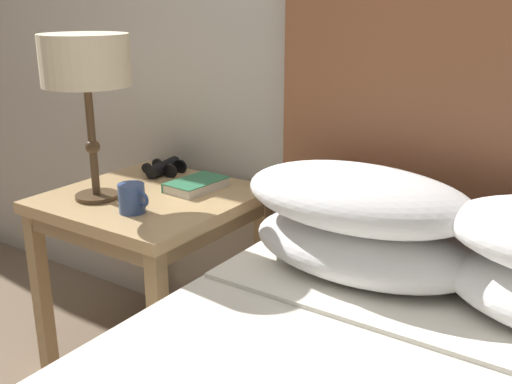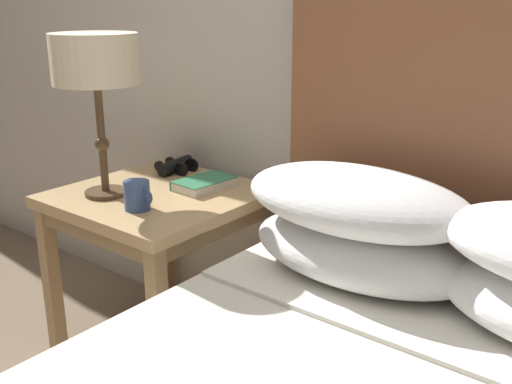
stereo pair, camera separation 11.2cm
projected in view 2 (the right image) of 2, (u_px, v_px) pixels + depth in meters
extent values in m
cube|color=tan|center=(159.00, 197.00, 1.90)|extent=(0.58, 0.58, 0.04)
cube|color=#917650|center=(160.00, 210.00, 1.92)|extent=(0.55, 0.55, 0.05)
cube|color=#A4865B|center=(52.00, 288.00, 1.96)|extent=(0.04, 0.04, 0.56)
cube|color=#A4865B|center=(160.00, 341.00, 1.65)|extent=(0.04, 0.04, 0.56)
cube|color=#A4865B|center=(167.00, 241.00, 2.34)|extent=(0.04, 0.04, 0.56)
cube|color=#A4865B|center=(271.00, 277.00, 2.03)|extent=(0.04, 0.04, 0.56)
cube|color=white|center=(439.00, 324.00, 1.29)|extent=(1.14, 0.28, 0.01)
cube|color=brown|center=(498.00, 223.00, 1.51)|extent=(1.25, 0.06, 1.28)
ellipsoid|color=white|center=(362.00, 249.00, 1.50)|extent=(0.60, 0.36, 0.15)
ellipsoid|color=white|center=(355.00, 199.00, 1.48)|extent=(0.60, 0.36, 0.15)
cylinder|color=#4C3823|center=(106.00, 192.00, 1.87)|extent=(0.13, 0.13, 0.01)
cylinder|color=#4C3823|center=(102.00, 139.00, 1.81)|extent=(0.02, 0.02, 0.33)
sphere|color=#4C3823|center=(102.00, 144.00, 1.82)|extent=(0.04, 0.04, 0.04)
cylinder|color=beige|center=(95.00, 59.00, 1.74)|extent=(0.26, 0.26, 0.15)
cube|color=silver|center=(205.00, 184.00, 1.93)|extent=(0.13, 0.20, 0.03)
cube|color=#337F56|center=(205.00, 179.00, 1.92)|extent=(0.13, 0.20, 0.00)
cube|color=#337F56|center=(193.00, 180.00, 1.97)|extent=(0.02, 0.19, 0.03)
cylinder|color=black|center=(170.00, 168.00, 2.08)|extent=(0.06, 0.10, 0.04)
cylinder|color=black|center=(181.00, 170.00, 2.06)|extent=(0.05, 0.02, 0.05)
cylinder|color=black|center=(159.00, 166.00, 2.10)|extent=(0.04, 0.02, 0.04)
cylinder|color=black|center=(181.00, 164.00, 2.14)|extent=(0.06, 0.10, 0.04)
cylinder|color=black|center=(192.00, 165.00, 2.11)|extent=(0.05, 0.02, 0.05)
cylinder|color=black|center=(170.00, 162.00, 2.16)|extent=(0.04, 0.02, 0.04)
cube|color=black|center=(176.00, 164.00, 2.11)|extent=(0.06, 0.05, 0.01)
cylinder|color=black|center=(175.00, 162.00, 2.10)|extent=(0.02, 0.01, 0.02)
cylinder|color=#334C84|center=(137.00, 195.00, 1.73)|extent=(0.08, 0.08, 0.08)
torus|color=#334C84|center=(147.00, 197.00, 1.70)|extent=(0.05, 0.01, 0.05)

